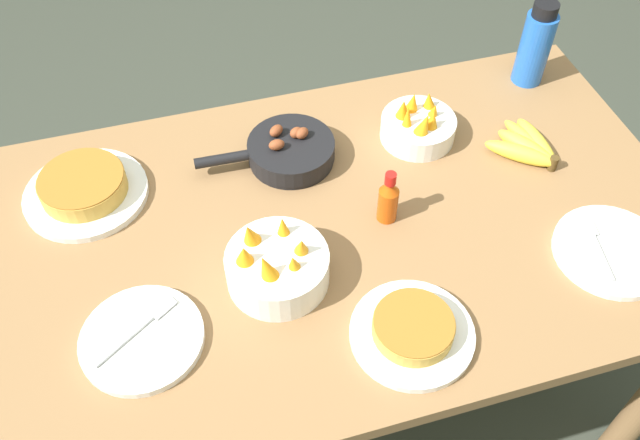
{
  "coord_description": "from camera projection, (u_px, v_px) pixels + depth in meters",
  "views": [
    {
      "loc": [
        -0.25,
        -0.86,
        1.85
      ],
      "look_at": [
        0.0,
        0.0,
        0.79
      ],
      "focal_mm": 38.0,
      "sensor_mm": 36.0,
      "label": 1
    }
  ],
  "objects": [
    {
      "name": "ground_plane",
      "position": [
        320.0,
        393.0,
        1.99
      ],
      "size": [
        14.0,
        14.0,
        0.0
      ],
      "primitive_type": "plane",
      "color": "#383D33"
    },
    {
      "name": "dining_table",
      "position": [
        320.0,
        259.0,
        1.49
      ],
      "size": [
        1.58,
        0.88,
        0.76
      ],
      "color": "olive",
      "rests_on": "ground_plane"
    },
    {
      "name": "banana_bunch",
      "position": [
        528.0,
        147.0,
        1.54
      ],
      "size": [
        0.15,
        0.18,
        0.04
      ],
      "color": "yellow",
      "rests_on": "dining_table"
    },
    {
      "name": "skillet",
      "position": [
        289.0,
        151.0,
        1.52
      ],
      "size": [
        0.32,
        0.2,
        0.08
      ],
      "rotation": [
        0.0,
        0.0,
        3.1
      ],
      "color": "black",
      "rests_on": "dining_table"
    },
    {
      "name": "frittata_plate_center",
      "position": [
        413.0,
        330.0,
        1.23
      ],
      "size": [
        0.23,
        0.23,
        0.05
      ],
      "color": "white",
      "rests_on": "dining_table"
    },
    {
      "name": "frittata_plate_side",
      "position": [
        84.0,
        188.0,
        1.45
      ],
      "size": [
        0.27,
        0.27,
        0.06
      ],
      "color": "white",
      "rests_on": "dining_table"
    },
    {
      "name": "empty_plate_near_front",
      "position": [
        611.0,
        251.0,
        1.36
      ],
      "size": [
        0.23,
        0.23,
        0.02
      ],
      "color": "white",
      "rests_on": "dining_table"
    },
    {
      "name": "empty_plate_far_left",
      "position": [
        142.0,
        339.0,
        1.23
      ],
      "size": [
        0.23,
        0.23,
        0.02
      ],
      "color": "white",
      "rests_on": "dining_table"
    },
    {
      "name": "fruit_bowl_mango",
      "position": [
        276.0,
        266.0,
        1.3
      ],
      "size": [
        0.2,
        0.2,
        0.13
      ],
      "color": "white",
      "rests_on": "dining_table"
    },
    {
      "name": "fruit_bowl_citrus",
      "position": [
        418.0,
        125.0,
        1.56
      ],
      "size": [
        0.17,
        0.17,
        0.11
      ],
      "color": "white",
      "rests_on": "dining_table"
    },
    {
      "name": "water_bottle",
      "position": [
        535.0,
        45.0,
        1.65
      ],
      "size": [
        0.08,
        0.08,
        0.22
      ],
      "color": "blue",
      "rests_on": "dining_table"
    },
    {
      "name": "hot_sauce_bottle",
      "position": [
        388.0,
        199.0,
        1.39
      ],
      "size": [
        0.04,
        0.04,
        0.13
      ],
      "color": "#C64C0F",
      "rests_on": "dining_table"
    }
  ]
}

